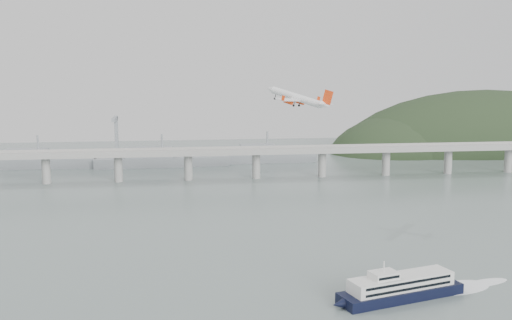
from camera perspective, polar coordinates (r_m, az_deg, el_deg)
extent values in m
plane|color=slate|center=(249.53, 1.74, -10.11)|extent=(900.00, 900.00, 0.00)
cube|color=#969693|center=(438.90, -2.57, 0.76)|extent=(800.00, 22.00, 2.20)
cube|color=#969693|center=(428.27, -2.44, 0.83)|extent=(800.00, 0.60, 1.80)
cube|color=#969693|center=(449.00, -2.69, 1.19)|extent=(800.00, 0.60, 1.80)
cylinder|color=#969693|center=(447.96, -19.36, -0.92)|extent=(6.00, 6.00, 21.00)
cylinder|color=#969693|center=(440.58, -12.98, -0.81)|extent=(6.00, 6.00, 21.00)
cylinder|color=#969693|center=(438.80, -6.46, -0.68)|extent=(6.00, 6.00, 21.00)
cylinder|color=#969693|center=(442.71, 0.02, -0.54)|extent=(6.00, 6.00, 21.00)
cylinder|color=#969693|center=(452.14, 6.31, -0.40)|extent=(6.00, 6.00, 21.00)
cylinder|color=#969693|center=(466.76, 12.27, -0.26)|extent=(6.00, 6.00, 21.00)
cylinder|color=#969693|center=(486.12, 17.82, -0.13)|extent=(6.00, 6.00, 21.00)
cylinder|color=#969693|center=(509.66, 22.90, -0.01)|extent=(6.00, 6.00, 21.00)
ellipsoid|color=black|center=(649.85, 20.75, -0.60)|extent=(320.00, 150.00, 156.00)
ellipsoid|color=black|center=(600.20, 13.24, -0.42)|extent=(140.00, 110.00, 96.00)
cube|color=gray|center=(520.59, -19.97, -0.29)|extent=(95.67, 20.15, 8.00)
cube|color=gray|center=(521.58, -21.03, 0.56)|extent=(33.90, 15.02, 8.00)
cylinder|color=gray|center=(518.49, -20.06, 1.46)|extent=(1.60, 1.60, 14.00)
cube|color=gray|center=(503.87, -8.91, -0.15)|extent=(110.55, 21.43, 8.00)
cube|color=gray|center=(503.08, -10.18, 0.72)|extent=(39.01, 16.73, 8.00)
cylinder|color=gray|center=(501.70, -8.95, 1.65)|extent=(1.60, 1.60, 14.00)
cube|color=gray|center=(519.75, 1.08, 0.22)|extent=(85.00, 13.60, 8.00)
cube|color=gray|center=(517.40, 0.15, 1.08)|extent=(29.75, 11.90, 8.00)
cylinder|color=gray|center=(517.65, 1.09, 1.97)|extent=(1.60, 1.60, 14.00)
cube|color=gray|center=(538.73, -13.14, 2.01)|extent=(3.00, 3.00, 40.00)
cube|color=gray|center=(527.09, -13.31, 3.83)|extent=(3.00, 28.00, 3.00)
cube|color=black|center=(222.46, 13.61, -12.23)|extent=(48.21, 23.44, 3.75)
cone|color=black|center=(209.03, 7.89, -13.45)|extent=(5.53, 4.87, 3.75)
cube|color=silver|center=(221.01, 13.65, -11.20)|extent=(40.48, 19.62, 4.69)
cube|color=black|center=(217.08, 14.43, -11.26)|extent=(34.38, 9.72, 0.94)
cube|color=black|center=(217.85, 14.40, -11.82)|extent=(34.38, 9.72, 0.94)
cube|color=black|center=(224.17, 12.92, -10.56)|extent=(34.38, 9.72, 0.94)
cube|color=black|center=(224.91, 12.90, -11.10)|extent=(34.38, 9.72, 0.94)
cube|color=silver|center=(215.59, 12.06, -10.65)|extent=(10.80, 8.85, 2.44)
cube|color=black|center=(213.05, 12.59, -10.91)|extent=(8.16, 2.38, 0.94)
cylinder|color=silver|center=(214.62, 12.09, -9.90)|extent=(0.58, 0.58, 3.75)
ellipsoid|color=white|center=(239.04, 18.74, -11.42)|extent=(29.66, 20.27, 0.19)
ellipsoid|color=white|center=(247.67, 21.04, -10.84)|extent=(21.34, 11.95, 0.19)
cylinder|color=white|center=(311.21, 3.88, 5.98)|extent=(23.29, 23.99, 10.72)
cone|color=white|center=(319.92, 1.36, 6.79)|extent=(6.23, 6.22, 4.74)
cone|color=white|center=(302.89, 6.64, 5.19)|extent=(7.04, 6.82, 4.99)
cube|color=white|center=(310.82, 3.99, 5.74)|extent=(28.01, 30.04, 3.43)
cube|color=white|center=(303.28, 6.50, 5.38)|extent=(10.99, 11.63, 1.70)
cube|color=#F23D10|center=(302.39, 6.84, 5.96)|extent=(5.05, 4.27, 7.80)
cylinder|color=#F23D10|center=(316.80, 4.23, 5.55)|extent=(5.15, 5.19, 3.44)
cylinder|color=black|center=(317.89, 3.90, 5.66)|extent=(2.34, 2.26, 2.45)
cube|color=white|center=(316.66, 4.27, 5.73)|extent=(2.32, 2.10, 1.87)
cylinder|color=#F23D10|center=(306.83, 3.13, 5.57)|extent=(5.15, 5.19, 3.44)
cylinder|color=black|center=(307.95, 2.79, 5.68)|extent=(2.34, 2.26, 2.45)
cube|color=white|center=(306.69, 3.17, 5.76)|extent=(2.32, 2.10, 1.87)
cylinder|color=black|center=(313.44, 4.17, 5.40)|extent=(1.05, 0.84, 2.57)
cylinder|color=black|center=(313.59, 4.12, 5.20)|extent=(1.35, 1.23, 1.42)
cylinder|color=black|center=(308.71, 3.65, 5.41)|extent=(1.05, 0.84, 2.57)
cylinder|color=black|center=(308.87, 3.60, 5.20)|extent=(1.35, 1.23, 1.42)
cylinder|color=black|center=(318.06, 1.85, 6.08)|extent=(1.05, 0.84, 2.57)
cylinder|color=black|center=(318.21, 1.80, 5.87)|extent=(1.35, 1.23, 1.42)
cube|color=#F23D10|center=(325.28, 5.97, 5.81)|extent=(1.87, 1.59, 2.87)
cube|color=#F23D10|center=(294.25, 2.61, 5.91)|extent=(1.87, 1.59, 2.87)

